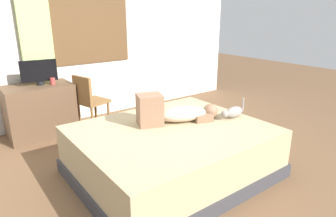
{
  "coord_description": "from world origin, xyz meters",
  "views": [
    {
      "loc": [
        -1.69,
        -2.28,
        1.71
      ],
      "look_at": [
        0.19,
        0.23,
        0.69
      ],
      "focal_mm": 31.59,
      "sensor_mm": 36.0,
      "label": 1
    }
  ],
  "objects_px": {
    "bed": "(172,152)",
    "tv_monitor": "(39,72)",
    "cat": "(233,112)",
    "person_lying": "(175,112)",
    "desk": "(40,111)",
    "cup": "(53,81)",
    "chair_by_desk": "(89,99)"
  },
  "relations": [
    {
      "from": "cat",
      "to": "desk",
      "type": "relative_size",
      "value": 0.4
    },
    {
      "from": "cup",
      "to": "chair_by_desk",
      "type": "height_order",
      "value": "chair_by_desk"
    },
    {
      "from": "bed",
      "to": "person_lying",
      "type": "distance_m",
      "value": 0.43
    },
    {
      "from": "bed",
      "to": "desk",
      "type": "relative_size",
      "value": 2.22
    },
    {
      "from": "person_lying",
      "to": "tv_monitor",
      "type": "xyz_separation_m",
      "value": [
        -0.93,
        1.87,
        0.27
      ]
    },
    {
      "from": "bed",
      "to": "tv_monitor",
      "type": "xyz_separation_m",
      "value": [
        -0.78,
        2.0,
        0.66
      ]
    },
    {
      "from": "person_lying",
      "to": "cat",
      "type": "bearing_deg",
      "value": -25.5
    },
    {
      "from": "chair_by_desk",
      "to": "cat",
      "type": "bearing_deg",
      "value": -61.47
    },
    {
      "from": "person_lying",
      "to": "bed",
      "type": "bearing_deg",
      "value": -136.29
    },
    {
      "from": "tv_monitor",
      "to": "chair_by_desk",
      "type": "bearing_deg",
      "value": -30.46
    },
    {
      "from": "desk",
      "to": "cat",
      "type": "bearing_deg",
      "value": -53.44
    },
    {
      "from": "tv_monitor",
      "to": "person_lying",
      "type": "bearing_deg",
      "value": -63.6
    },
    {
      "from": "person_lying",
      "to": "desk",
      "type": "height_order",
      "value": "person_lying"
    },
    {
      "from": "desk",
      "to": "cup",
      "type": "xyz_separation_m",
      "value": [
        0.2,
        -0.07,
        0.42
      ]
    },
    {
      "from": "tv_monitor",
      "to": "chair_by_desk",
      "type": "xyz_separation_m",
      "value": [
        0.55,
        -0.33,
        -0.41
      ]
    },
    {
      "from": "person_lying",
      "to": "tv_monitor",
      "type": "relative_size",
      "value": 1.93
    },
    {
      "from": "tv_monitor",
      "to": "cat",
      "type": "bearing_deg",
      "value": -54.34
    },
    {
      "from": "bed",
      "to": "chair_by_desk",
      "type": "bearing_deg",
      "value": 97.76
    },
    {
      "from": "bed",
      "to": "tv_monitor",
      "type": "relative_size",
      "value": 4.16
    },
    {
      "from": "bed",
      "to": "desk",
      "type": "xyz_separation_m",
      "value": [
        -0.83,
        2.0,
        0.1
      ]
    },
    {
      "from": "person_lying",
      "to": "cat",
      "type": "height_order",
      "value": "person_lying"
    },
    {
      "from": "bed",
      "to": "cat",
      "type": "xyz_separation_m",
      "value": [
        0.77,
        -0.16,
        0.34
      ]
    },
    {
      "from": "cat",
      "to": "person_lying",
      "type": "bearing_deg",
      "value": 154.5
    },
    {
      "from": "desk",
      "to": "tv_monitor",
      "type": "xyz_separation_m",
      "value": [
        0.05,
        0.0,
        0.55
      ]
    },
    {
      "from": "cat",
      "to": "tv_monitor",
      "type": "distance_m",
      "value": 2.68
    },
    {
      "from": "bed",
      "to": "tv_monitor",
      "type": "height_order",
      "value": "tv_monitor"
    },
    {
      "from": "person_lying",
      "to": "desk",
      "type": "bearing_deg",
      "value": 117.67
    },
    {
      "from": "person_lying",
      "to": "tv_monitor",
      "type": "bearing_deg",
      "value": 116.4
    },
    {
      "from": "bed",
      "to": "person_lying",
      "type": "bearing_deg",
      "value": 43.71
    },
    {
      "from": "bed",
      "to": "cup",
      "type": "bearing_deg",
      "value": 108.13
    },
    {
      "from": "bed",
      "to": "chair_by_desk",
      "type": "distance_m",
      "value": 1.71
    },
    {
      "from": "bed",
      "to": "desk",
      "type": "distance_m",
      "value": 2.17
    }
  ]
}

